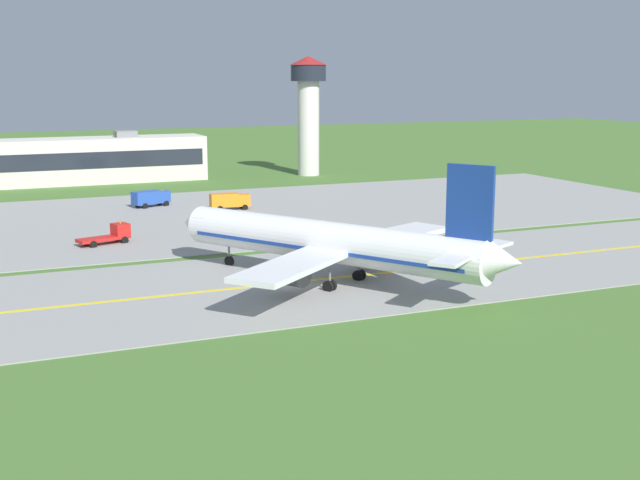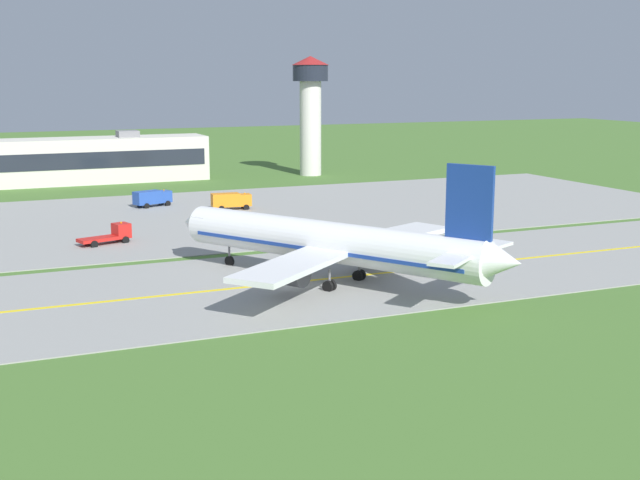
{
  "view_description": "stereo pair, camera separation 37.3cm",
  "coord_description": "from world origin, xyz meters",
  "px_view_note": "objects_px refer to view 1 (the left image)",
  "views": [
    {
      "loc": [
        -28.59,
        -74.43,
        20.19
      ],
      "look_at": [
        3.94,
        0.7,
        4.0
      ],
      "focal_mm": 46.65,
      "sensor_mm": 36.0,
      "label": 1
    },
    {
      "loc": [
        -28.25,
        -74.58,
        20.19
      ],
      "look_at": [
        3.94,
        0.7,
        4.0
      ],
      "focal_mm": 46.65,
      "sensor_mm": 36.0,
      "label": 2
    }
  ],
  "objects_px": {
    "service_truck_fuel": "(230,200)",
    "service_truck_catering": "(111,234)",
    "airplane_lead": "(332,243)",
    "control_tower": "(308,103)",
    "service_truck_baggage": "(151,198)"
  },
  "relations": [
    {
      "from": "service_truck_fuel",
      "to": "service_truck_catering",
      "type": "relative_size",
      "value": 0.92
    },
    {
      "from": "service_truck_baggage",
      "to": "service_truck_fuel",
      "type": "distance_m",
      "value": 12.97
    },
    {
      "from": "service_truck_fuel",
      "to": "control_tower",
      "type": "relative_size",
      "value": 0.26
    },
    {
      "from": "service_truck_catering",
      "to": "service_truck_baggage",
      "type": "bearing_deg",
      "value": 68.51
    },
    {
      "from": "service_truck_fuel",
      "to": "control_tower",
      "type": "distance_m",
      "value": 49.17
    },
    {
      "from": "airplane_lead",
      "to": "control_tower",
      "type": "relative_size",
      "value": 1.47
    },
    {
      "from": "airplane_lead",
      "to": "service_truck_fuel",
      "type": "height_order",
      "value": "airplane_lead"
    },
    {
      "from": "airplane_lead",
      "to": "service_truck_baggage",
      "type": "xyz_separation_m",
      "value": [
        -5.99,
        55.84,
        -2.6
      ]
    },
    {
      "from": "service_truck_baggage",
      "to": "service_truck_catering",
      "type": "height_order",
      "value": "service_truck_baggage"
    },
    {
      "from": "service_truck_baggage",
      "to": "service_truck_catering",
      "type": "bearing_deg",
      "value": -111.49
    },
    {
      "from": "airplane_lead",
      "to": "service_truck_fuel",
      "type": "relative_size",
      "value": 5.77
    },
    {
      "from": "service_truck_baggage",
      "to": "control_tower",
      "type": "height_order",
      "value": "control_tower"
    },
    {
      "from": "airplane_lead",
      "to": "service_truck_baggage",
      "type": "relative_size",
      "value": 5.62
    },
    {
      "from": "airplane_lead",
      "to": "control_tower",
      "type": "bearing_deg",
      "value": 68.8
    },
    {
      "from": "service_truck_baggage",
      "to": "control_tower",
      "type": "relative_size",
      "value": 0.26
    }
  ]
}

